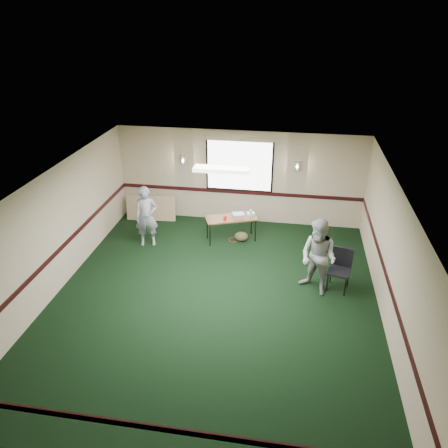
% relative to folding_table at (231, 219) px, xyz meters
% --- Properties ---
extents(ground, '(8.00, 8.00, 0.00)m').
position_rel_folding_table_xyz_m(ground, '(0.04, -2.74, -0.62)').
color(ground, black).
rests_on(ground, ground).
extents(room_shell, '(8.00, 8.02, 8.00)m').
position_rel_folding_table_xyz_m(room_shell, '(0.04, -0.62, 0.96)').
color(room_shell, tan).
rests_on(room_shell, ground).
extents(folding_table, '(1.45, 0.99, 0.67)m').
position_rel_folding_table_xyz_m(folding_table, '(0.00, 0.00, 0.00)').
color(folding_table, '#572D18').
rests_on(folding_table, ground).
extents(projector, '(0.36, 0.32, 0.10)m').
position_rel_folding_table_xyz_m(projector, '(0.18, 0.06, 0.10)').
color(projector, '#9E9CA5').
rests_on(projector, folding_table).
extents(game_console, '(0.24, 0.21, 0.05)m').
position_rel_folding_table_xyz_m(game_console, '(0.49, 0.28, 0.07)').
color(game_console, white).
rests_on(game_console, folding_table).
extents(red_cup, '(0.09, 0.09, 0.13)m').
position_rel_folding_table_xyz_m(red_cup, '(-0.14, -0.18, 0.11)').
color(red_cup, red).
rests_on(red_cup, folding_table).
extents(water_bottle, '(0.06, 0.06, 0.20)m').
position_rel_folding_table_xyz_m(water_bottle, '(0.51, 0.12, 0.15)').
color(water_bottle, '#84C3D8').
rests_on(water_bottle, folding_table).
extents(duffel_bag, '(0.37, 0.28, 0.26)m').
position_rel_folding_table_xyz_m(duffel_bag, '(0.28, -0.02, -0.49)').
color(duffel_bag, '#4B402A').
rests_on(duffel_bag, ground).
extents(cable_coil, '(0.34, 0.34, 0.01)m').
position_rel_folding_table_xyz_m(cable_coil, '(0.08, -0.00, -0.62)').
color(cable_coil, red).
rests_on(cable_coil, ground).
extents(folded_table, '(1.46, 0.34, 0.74)m').
position_rel_folding_table_xyz_m(folded_table, '(-2.52, 0.86, -0.25)').
color(folded_table, tan).
rests_on(folded_table, ground).
extents(conference_chair, '(0.57, 0.59, 0.95)m').
position_rel_folding_table_xyz_m(conference_chair, '(2.73, -1.80, -0.07)').
color(conference_chair, black).
rests_on(conference_chair, ground).
extents(person_left, '(0.67, 0.52, 1.63)m').
position_rel_folding_table_xyz_m(person_left, '(-2.15, -0.59, 0.19)').
color(person_left, '#46649A').
rests_on(person_left, ground).
extents(person_right, '(1.07, 1.04, 1.74)m').
position_rel_folding_table_xyz_m(person_right, '(2.20, -2.05, 0.25)').
color(person_right, '#7B9EBF').
rests_on(person_right, ground).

